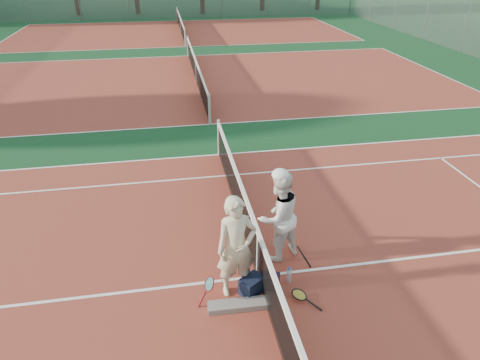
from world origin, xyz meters
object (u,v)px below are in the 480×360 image
at_px(water_bottle, 289,276).
at_px(sports_bag_navy, 252,285).
at_px(racket_black_held, 300,258).
at_px(racket_spare, 299,296).
at_px(player_b, 278,216).
at_px(racket_red, 210,291).
at_px(net_main, 258,255).
at_px(sports_bag_purple, 270,281).
at_px(player_a, 236,247).

bearing_deg(water_bottle, sports_bag_navy, -168.55).
distance_m(racket_black_held, racket_spare, 0.83).
xyz_separation_m(player_b, racket_red, (-1.46, -1.06, -0.67)).
bearing_deg(net_main, racket_red, -152.07).
bearing_deg(racket_red, sports_bag_navy, -12.70).
relative_size(player_b, sports_bag_navy, 4.50).
height_order(racket_spare, water_bottle, water_bottle).
bearing_deg(sports_bag_purple, racket_red, -170.26).
height_order(racket_spare, sports_bag_navy, sports_bag_navy).
height_order(net_main, player_b, player_b).
xyz_separation_m(player_b, racket_spare, (0.09, -1.26, -0.87)).
xyz_separation_m(net_main, water_bottle, (0.54, -0.25, -0.36)).
xyz_separation_m(net_main, sports_bag_purple, (0.16, -0.32, -0.37)).
height_order(racket_black_held, sports_bag_navy, racket_black_held).
relative_size(racket_spare, water_bottle, 1.98).
bearing_deg(player_b, sports_bag_purple, 43.95).
bearing_deg(water_bottle, sports_bag_purple, -169.47).
bearing_deg(net_main, water_bottle, -24.71).
height_order(racket_red, racket_spare, racket_red).
height_order(net_main, racket_red, net_main).
distance_m(net_main, player_a, 0.70).
relative_size(player_a, player_b, 1.03).
relative_size(racket_red, racket_spare, 0.91).
bearing_deg(racket_spare, player_b, -37.65).
height_order(net_main, racket_spare, net_main).
distance_m(racket_red, sports_bag_navy, 0.78).
bearing_deg(sports_bag_navy, racket_red, -171.51).
bearing_deg(water_bottle, racket_spare, -82.37).
height_order(racket_red, sports_bag_purple, racket_red).
distance_m(player_b, water_bottle, 1.13).
xyz_separation_m(sports_bag_purple, water_bottle, (0.38, 0.07, 0.01)).
relative_size(net_main, player_b, 5.82).
xyz_separation_m(player_a, racket_spare, (1.05, -0.41, -0.89)).
distance_m(player_b, racket_black_held, 0.90).
height_order(player_b, racket_spare, player_b).
bearing_deg(player_a, water_bottle, -4.10).
bearing_deg(player_b, racket_red, 11.63).
bearing_deg(player_b, racket_spare, 69.84).
xyz_separation_m(racket_spare, sports_bag_purple, (-0.44, 0.39, 0.07)).
height_order(player_a, water_bottle, player_a).
height_order(racket_red, racket_black_held, racket_red).
xyz_separation_m(racket_red, sports_bag_purple, (1.12, 0.19, -0.13)).
distance_m(racket_spare, sports_bag_navy, 0.85).
bearing_deg(racket_black_held, net_main, -1.71).
relative_size(player_a, water_bottle, 6.44).
distance_m(racket_red, sports_bag_purple, 1.14).
bearing_deg(net_main, racket_black_held, 4.18).
relative_size(racket_black_held, sports_bag_purple, 1.56).
distance_m(sports_bag_navy, sports_bag_purple, 0.36).
xyz_separation_m(net_main, player_a, (-0.45, -0.29, 0.46)).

